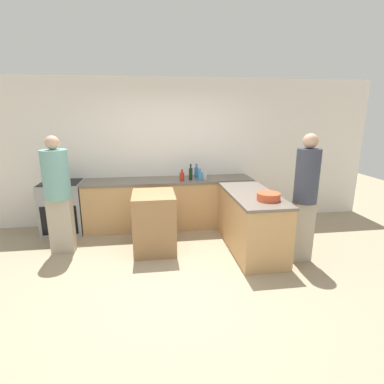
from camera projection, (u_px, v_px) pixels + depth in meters
The scene contains 14 objects.
ground_plane at pixel (179, 272), 4.01m from camera, with size 14.00×14.00×0.00m, color tan.
wall_back at pixel (167, 152), 5.65m from camera, with size 8.00×0.06×2.70m.
counter_back at pixel (169, 203), 5.56m from camera, with size 3.06×0.65×0.90m.
counter_peninsula at pixel (250, 221), 4.64m from camera, with size 0.69×1.65×0.90m.
range_oven at pixel (63, 207), 5.30m from camera, with size 0.70×0.63×0.91m.
island_table at pixel (154, 222), 4.60m from camera, with size 0.63×0.75×0.90m.
mixing_bowl at pixel (269, 197), 4.13m from camera, with size 0.32×0.32×0.10m.
dish_soap_bottle at pixel (200, 176), 5.33m from camera, with size 0.07×0.07×0.21m.
water_bottle_blue at pixel (196, 172), 5.59m from camera, with size 0.08×0.08×0.25m.
wine_bottle_dark at pixel (191, 174), 5.37m from camera, with size 0.07×0.07×0.29m.
hot_sauce_bottle at pixel (182, 176), 5.29m from camera, with size 0.08×0.08×0.21m.
vinegar_bottle_clear at pixel (204, 175), 5.43m from camera, with size 0.09×0.09×0.18m.
person_by_range at pixel (58, 191), 4.40m from camera, with size 0.38×0.38×1.77m.
person_at_peninsula at pixel (305, 194), 4.12m from camera, with size 0.32×0.32×1.81m.
Camera 1 is at (-0.33, -3.59, 2.07)m, focal length 28.00 mm.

